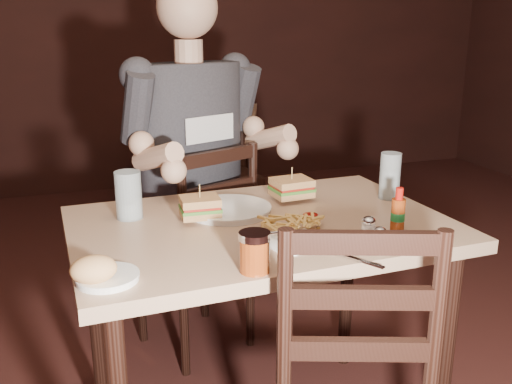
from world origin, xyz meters
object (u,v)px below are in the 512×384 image
object	(u,v)px
main_table	(261,250)
side_plate	(108,279)
bg_table	(197,124)
glass_right	(390,176)
dinner_plate	(229,210)
glass_left	(129,195)
chair_far	(194,247)
syrup_dispenser	(255,252)
hot_sauce	(398,209)
diner	(197,120)
bg_chair_near	(219,176)
bg_chair_far	(182,146)

from	to	relation	value
main_table	side_plate	distance (m)	0.55
bg_table	glass_right	size ratio (longest dim) A/B	6.52
dinner_plate	glass_left	distance (m)	0.31
chair_far	dinner_plate	xyz separation A→B (m)	(0.00, -0.54, 0.33)
syrup_dispenser	chair_far	bearing A→B (deg)	84.29
glass_left	bg_table	bearing A→B (deg)	71.43
main_table	hot_sauce	bearing A→B (deg)	-29.23
bg_table	chair_far	xyz separation A→B (m)	(-0.40, -1.59, -0.23)
diner	glass_right	xyz separation A→B (m)	(0.54, -0.52, -0.14)
bg_table	bg_chair_near	size ratio (longest dim) A/B	1.12
bg_table	chair_far	bearing A→B (deg)	-104.03
dinner_plate	glass_right	distance (m)	0.56
bg_table	diner	size ratio (longest dim) A/B	0.98
diner	syrup_dispenser	size ratio (longest dim) A/B	10.48
diner	glass_right	size ratio (longest dim) A/B	6.66
main_table	dinner_plate	bearing A→B (deg)	120.25
dinner_plate	side_plate	bearing A→B (deg)	-136.53
diner	glass_right	bearing A→B (deg)	-65.21
bg_table	syrup_dispenser	bearing A→B (deg)	-100.19
chair_far	glass_left	distance (m)	0.70
dinner_plate	bg_table	bearing A→B (deg)	79.44
bg_chair_near	syrup_dispenser	world-z (taller)	bg_chair_near
main_table	bg_chair_near	bearing A→B (deg)	79.02
bg_chair_far	bg_table	bearing A→B (deg)	104.95
syrup_dispenser	diner	bearing A→B (deg)	82.88
bg_chair_far	side_plate	size ratio (longest dim) A/B	5.85
diner	dinner_plate	size ratio (longest dim) A/B	4.02
glass_right	syrup_dispenser	world-z (taller)	glass_right
dinner_plate	hot_sauce	world-z (taller)	hot_sauce
glass_right	hot_sauce	xyz separation A→B (m)	(-0.14, -0.28, -0.01)
main_table	bg_chair_near	world-z (taller)	bg_chair_near
chair_far	side_plate	world-z (taller)	chair_far
glass_right	bg_table	bearing A→B (deg)	94.32
main_table	bg_table	xyz separation A→B (m)	(0.33, 2.24, -0.00)
chair_far	syrup_dispenser	bearing A→B (deg)	64.69
glass_left	side_plate	xyz separation A→B (m)	(-0.10, -0.43, -0.07)
glass_left	side_plate	size ratio (longest dim) A/B	1.02
diner	bg_table	bearing A→B (deg)	55.52
chair_far	hot_sauce	bearing A→B (deg)	94.55
glass_right	side_plate	xyz separation A→B (m)	(-0.96, -0.36, -0.07)
main_table	chair_far	world-z (taller)	chair_far
main_table	bg_table	distance (m)	2.26
bg_chair_near	hot_sauce	world-z (taller)	bg_chair_near
main_table	glass_left	distance (m)	0.44
syrup_dispenser	bg_chair_far	bearing A→B (deg)	79.66
syrup_dispenser	side_plate	xyz separation A→B (m)	(-0.34, 0.06, -0.04)
diner	side_plate	xyz separation A→B (m)	(-0.42, -0.87, -0.21)
hot_sauce	side_plate	size ratio (longest dim) A/B	0.89
bg_chair_far	dinner_plate	size ratio (longest dim) A/B	3.22
glass_right	syrup_dispenser	xyz separation A→B (m)	(-0.62, -0.42, -0.03)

